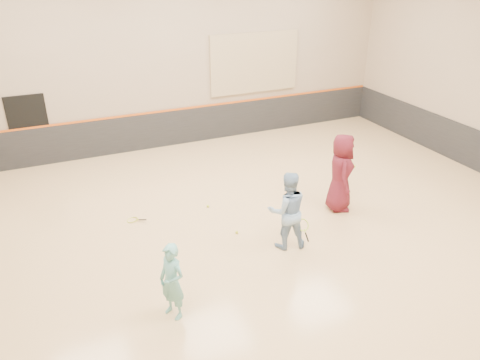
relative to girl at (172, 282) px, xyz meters
name	(u,v)px	position (x,y,z in m)	size (l,w,h in m)	color
room	(255,199)	(2.54, 2.02, 0.08)	(15.04, 12.04, 6.22)	tan
wainscot_back	(178,127)	(2.54, 7.99, -0.13)	(14.90, 0.04, 1.20)	#232326
accent_stripe	(177,109)	(2.54, 7.98, 0.49)	(14.90, 0.03, 0.06)	#D85914
acoustic_panel	(255,63)	(5.34, 7.97, 1.77)	(3.20, 0.08, 2.00)	tan
doorway	(30,132)	(-1.96, 8.00, 0.37)	(1.10, 0.05, 2.20)	black
girl	(172,282)	(0.00, 0.00, 0.00)	(0.53, 0.35, 1.47)	#68B5B3
instructor	(287,211)	(2.89, 1.13, 0.16)	(0.86, 0.67, 1.78)	#83A4CA
young_man	(341,173)	(4.92, 2.10, 0.26)	(0.97, 0.63, 1.98)	#571421
held_racket	(303,225)	(3.20, 0.97, -0.19)	(0.43, 0.43, 0.50)	#B5E031
spare_racket	(132,218)	(0.01, 3.58, -0.67)	(0.62, 0.62, 0.13)	#B3C32A
ball_under_racket	(237,232)	(2.09, 2.02, -0.70)	(0.07, 0.07, 0.07)	gold
ball_in_hand	(354,166)	(5.11, 1.86, 0.49)	(0.07, 0.07, 0.07)	#C8E435
ball_beside_spare	(208,206)	(1.91, 3.46, -0.70)	(0.07, 0.07, 0.07)	#D8F038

